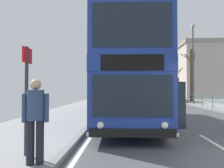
% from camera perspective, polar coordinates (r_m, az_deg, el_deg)
% --- Properties ---
extents(double_decker_bus_main, '(3.47, 10.98, 4.42)m').
position_cam_1_polar(double_decker_bus_main, '(11.34, 3.67, 1.79)').
color(double_decker_bus_main, navy).
rests_on(double_decker_bus_main, ground).
extents(background_bus_far_lane, '(2.66, 9.39, 3.10)m').
position_cam_1_polar(background_bus_far_lane, '(31.10, 13.45, -1.41)').
color(background_bus_far_lane, red).
rests_on(background_bus_far_lane, ground).
extents(pedestrian_companion, '(0.55, 0.39, 1.74)m').
position_cam_1_polar(pedestrian_companion, '(4.64, -20.02, -8.12)').
color(pedestrian_companion, black).
rests_on(pedestrian_companion, ground).
extents(bus_stop_sign_near, '(0.08, 0.44, 2.53)m').
position_cam_1_polar(bus_stop_sign_near, '(5.30, -22.11, -0.99)').
color(bus_stop_sign_near, '#2D2D33').
rests_on(bus_stop_sign_near, ground).
extents(street_lamp_far_side, '(0.28, 0.60, 8.61)m').
position_cam_1_polar(street_lamp_far_side, '(24.81, 21.10, 6.49)').
color(street_lamp_far_side, '#38383D').
rests_on(street_lamp_far_side, ground).
extents(bare_tree_far_00, '(2.40, 2.47, 6.14)m').
position_cam_1_polar(bare_tree_far_00, '(34.94, 16.72, 0.91)').
color(bare_tree_far_00, brown).
rests_on(bare_tree_far_00, ground).
extents(bare_tree_far_01, '(2.10, 2.77, 7.72)m').
position_cam_1_polar(bare_tree_far_01, '(29.93, 20.66, 2.64)').
color(bare_tree_far_01, '#4C3D2D').
rests_on(bare_tree_far_01, ground).
extents(background_building_00, '(13.06, 11.03, 10.85)m').
position_cam_1_polar(background_building_00, '(47.17, 25.04, 3.25)').
color(background_building_00, '#B2A899').
rests_on(background_building_00, ground).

